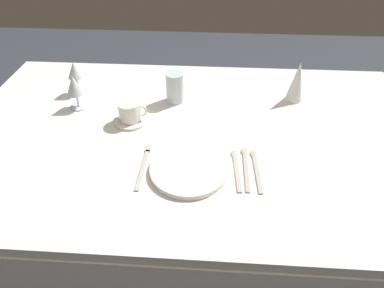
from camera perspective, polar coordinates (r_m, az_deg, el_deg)
ground_plane at (r=1.84m, az=0.15°, el=-16.74°), size 6.00×6.00×0.00m
dining_table at (r=1.35m, az=0.19°, el=-0.63°), size 1.80×1.11×0.74m
dinner_plate at (r=1.12m, az=-0.40°, el=-4.26°), size 0.26×0.26×0.02m
fork_outer at (r=1.16m, az=-7.96°, el=-3.29°), size 0.02×0.23×0.00m
spoon_soup at (r=1.16m, az=7.33°, el=-3.44°), size 0.03×0.20×0.01m
spoon_dessert at (r=1.17m, az=8.91°, el=-3.18°), size 0.03×0.22×0.01m
spoon_tea at (r=1.17m, az=10.59°, el=-3.49°), size 0.03×0.21×0.01m
saucer_left at (r=1.37m, az=-10.14°, el=3.91°), size 0.13×0.13×0.01m
coffee_cup_left at (r=1.35m, az=-10.26°, el=5.39°), size 0.11×0.09×0.07m
wine_glass_centre at (r=1.58m, az=-18.89°, el=11.24°), size 0.07×0.07×0.14m
wine_glass_left at (r=1.47m, az=-18.99°, el=8.97°), size 0.07×0.07×0.14m
drink_tumbler at (r=1.46m, az=-2.84°, el=9.10°), size 0.08×0.08×0.13m
napkin_folded at (r=1.51m, az=17.06°, el=9.88°), size 0.07×0.07×0.17m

